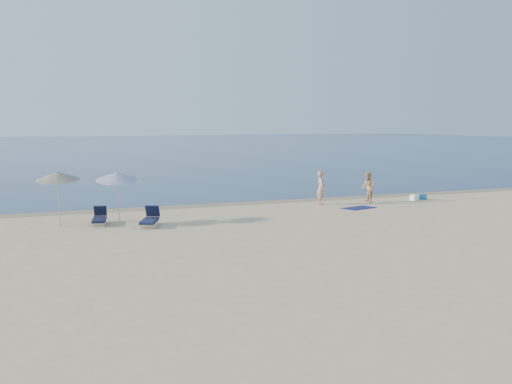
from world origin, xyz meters
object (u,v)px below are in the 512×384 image
person_right (368,187)px  umbrella_near (117,176)px  person_left (321,188)px  blue_cooler (423,197)px

person_right → umbrella_near: (-14.15, -1.84, 1.22)m
person_left → blue_cooler: person_left is taller
blue_cooler → umbrella_near: 17.96m
person_left → umbrella_near: bearing=113.6°
umbrella_near → person_right: bearing=23.0°
person_right → umbrella_near: 14.33m
umbrella_near → person_left: bearing=25.8°
person_right → blue_cooler: bearing=94.7°
person_left → umbrella_near: umbrella_near is taller
person_left → person_right: bearing=-80.9°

